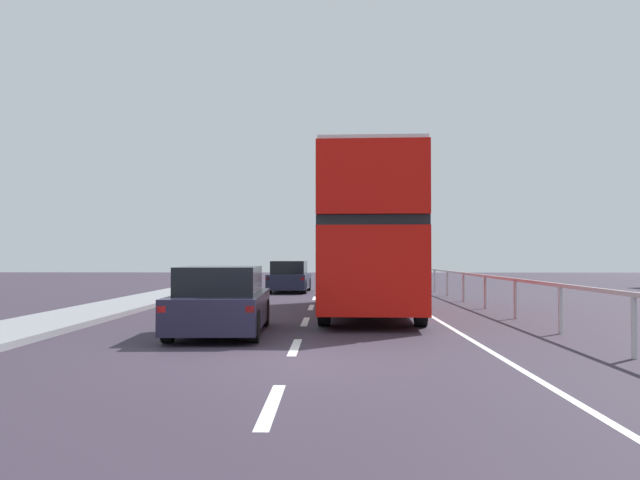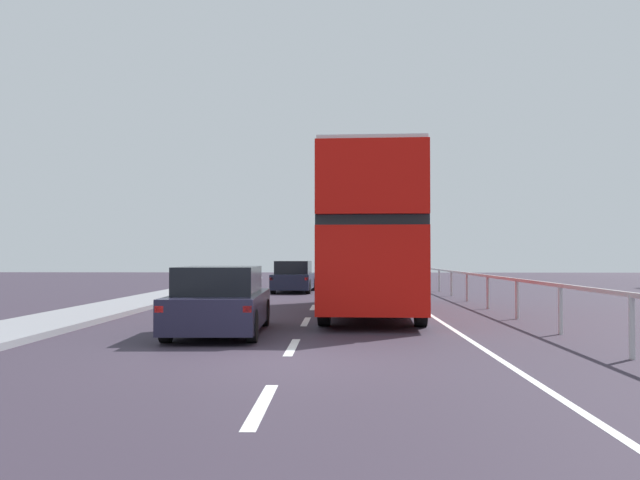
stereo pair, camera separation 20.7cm
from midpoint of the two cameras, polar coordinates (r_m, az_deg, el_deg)
ground_plane at (r=10.87m, az=-3.15°, el=-10.44°), size 74.15×120.00×0.10m
lane_paint_markings at (r=19.73m, az=4.76°, el=-6.23°), size 3.58×46.00×0.01m
bridge_side_railing at (r=20.30m, az=14.70°, el=-3.59°), size 0.10×42.00×1.08m
double_decker_bus_red at (r=19.80m, az=3.99°, el=0.48°), size 2.97×10.79×4.32m
hatchback_car_near at (r=14.58m, az=-8.80°, el=-5.20°), size 1.98×4.58×1.44m
sedan_car_ahead at (r=31.26m, az=-2.79°, el=-3.19°), size 1.88×4.26×1.46m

